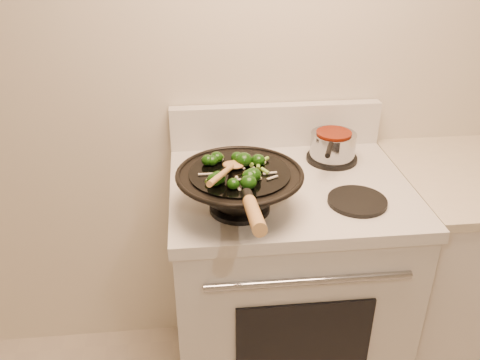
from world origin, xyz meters
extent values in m
plane|color=silver|center=(0.00, 1.50, 1.30)|extent=(3.50, 0.00, 3.50)
cube|color=silver|center=(-0.04, 1.17, 0.44)|extent=(0.76, 0.64, 0.88)
cube|color=silver|center=(-0.04, 1.17, 0.90)|extent=(0.78, 0.66, 0.04)
cube|color=silver|center=(-0.04, 1.47, 1.00)|extent=(0.78, 0.05, 0.16)
cylinder|color=#999CA2|center=(-0.04, 0.84, 0.78)|extent=(0.60, 0.02, 0.02)
cube|color=black|center=(-0.04, 0.84, 0.55)|extent=(0.42, 0.01, 0.28)
cylinder|color=black|center=(-0.22, 1.02, 0.93)|extent=(0.18, 0.18, 0.01)
cylinder|color=black|center=(0.14, 1.02, 0.93)|extent=(0.18, 0.18, 0.01)
cylinder|color=black|center=(-0.22, 1.32, 0.93)|extent=(0.18, 0.18, 0.01)
cylinder|color=black|center=(0.14, 1.32, 0.93)|extent=(0.18, 0.18, 0.01)
torus|color=black|center=(-0.22, 1.02, 1.04)|extent=(0.37, 0.37, 0.01)
cylinder|color=black|center=(-0.22, 1.02, 1.04)|extent=(0.29, 0.29, 0.01)
cylinder|color=black|center=(-0.23, 0.81, 1.08)|extent=(0.03, 0.06, 0.04)
cylinder|color=#AD7C43|center=(-0.23, 0.69, 1.11)|extent=(0.03, 0.20, 0.07)
ellipsoid|color=#0F3408|center=(-0.17, 1.06, 1.06)|extent=(0.04, 0.04, 0.03)
cylinder|color=#49832F|center=(-0.15, 1.06, 1.05)|extent=(0.02, 0.02, 0.02)
ellipsoid|color=#0F3408|center=(-0.30, 0.95, 1.06)|extent=(0.04, 0.04, 0.04)
ellipsoid|color=#0F3408|center=(-0.21, 1.06, 1.07)|extent=(0.05, 0.05, 0.04)
ellipsoid|color=#0F3408|center=(-0.29, 0.97, 1.06)|extent=(0.04, 0.04, 0.03)
cylinder|color=#49832F|center=(-0.28, 0.97, 1.05)|extent=(0.02, 0.01, 0.01)
ellipsoid|color=#0F3408|center=(-0.21, 0.92, 1.06)|extent=(0.05, 0.05, 0.04)
ellipsoid|color=#0F3408|center=(-0.29, 1.09, 1.06)|extent=(0.04, 0.04, 0.03)
ellipsoid|color=#0F3408|center=(-0.19, 0.97, 1.06)|extent=(0.05, 0.05, 0.04)
cylinder|color=#49832F|center=(-0.18, 0.97, 1.05)|extent=(0.02, 0.02, 0.02)
ellipsoid|color=#0F3408|center=(-0.29, 0.96, 1.06)|extent=(0.04, 0.04, 0.04)
ellipsoid|color=#0F3408|center=(-0.31, 1.08, 1.06)|extent=(0.04, 0.04, 0.03)
ellipsoid|color=#0F3408|center=(-0.23, 1.09, 1.06)|extent=(0.04, 0.04, 0.03)
cylinder|color=#49832F|center=(-0.21, 1.09, 1.05)|extent=(0.02, 0.02, 0.01)
ellipsoid|color=#0F3408|center=(-0.25, 0.93, 1.06)|extent=(0.04, 0.04, 0.03)
ellipsoid|color=#0F3408|center=(-0.30, 1.07, 1.06)|extent=(0.04, 0.04, 0.03)
ellipsoid|color=#0F3408|center=(-0.20, 0.96, 1.06)|extent=(0.04, 0.04, 0.04)
cylinder|color=#49832F|center=(-0.19, 0.96, 1.05)|extent=(0.02, 0.01, 0.01)
cube|color=beige|center=(-0.32, 1.01, 1.05)|extent=(0.05, 0.01, 0.00)
cube|color=beige|center=(-0.22, 1.06, 1.05)|extent=(0.03, 0.05, 0.00)
cube|color=beige|center=(-0.19, 1.02, 1.05)|extent=(0.03, 0.05, 0.00)
cube|color=beige|center=(-0.14, 1.00, 1.05)|extent=(0.04, 0.01, 0.00)
cube|color=beige|center=(-0.22, 1.06, 1.05)|extent=(0.03, 0.03, 0.00)
cube|color=beige|center=(-0.14, 0.97, 1.05)|extent=(0.04, 0.02, 0.00)
cube|color=beige|center=(-0.24, 0.93, 1.05)|extent=(0.02, 0.05, 0.00)
cube|color=beige|center=(-0.28, 1.12, 1.05)|extent=(0.03, 0.04, 0.00)
cube|color=beige|center=(-0.22, 0.97, 1.05)|extent=(0.05, 0.01, 0.00)
cylinder|color=#6DA033|center=(-0.23, 1.08, 1.05)|extent=(0.02, 0.02, 0.01)
cylinder|color=#6DA033|center=(-0.17, 1.04, 1.05)|extent=(0.02, 0.02, 0.01)
cylinder|color=#6DA033|center=(-0.18, 1.05, 1.05)|extent=(0.03, 0.01, 0.01)
cylinder|color=#6DA033|center=(-0.14, 1.08, 1.05)|extent=(0.03, 0.02, 0.02)
cylinder|color=#6DA033|center=(-0.27, 1.12, 1.05)|extent=(0.03, 0.02, 0.01)
cylinder|color=#6DA033|center=(-0.32, 0.96, 1.05)|extent=(0.02, 0.03, 0.02)
cylinder|color=#6DA033|center=(-0.15, 1.00, 1.05)|extent=(0.02, 0.01, 0.01)
sphere|color=beige|center=(-0.17, 1.09, 1.05)|extent=(0.01, 0.01, 0.01)
sphere|color=beige|center=(-0.15, 1.07, 1.05)|extent=(0.01, 0.01, 0.01)
sphere|color=beige|center=(-0.17, 0.97, 1.05)|extent=(0.01, 0.01, 0.01)
sphere|color=beige|center=(-0.24, 0.98, 1.05)|extent=(0.01, 0.01, 0.01)
sphere|color=beige|center=(-0.24, 1.04, 1.05)|extent=(0.01, 0.01, 0.01)
ellipsoid|color=#AD7C43|center=(-0.24, 1.05, 1.06)|extent=(0.07, 0.07, 0.02)
cylinder|color=#AD7C43|center=(-0.28, 0.92, 1.09)|extent=(0.09, 0.25, 0.09)
cylinder|color=#999CA2|center=(0.14, 1.32, 0.98)|extent=(0.16, 0.16, 0.09)
cylinder|color=#631404|center=(0.14, 1.32, 1.03)|extent=(0.12, 0.12, 0.01)
cylinder|color=black|center=(0.09, 1.20, 1.02)|extent=(0.05, 0.10, 0.02)
camera|label=1|loc=(-0.36, -0.26, 1.72)|focal=38.00mm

